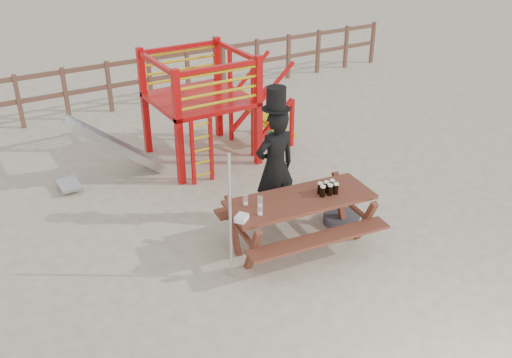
% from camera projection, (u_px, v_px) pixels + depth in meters
% --- Properties ---
extents(ground, '(60.00, 60.00, 0.00)m').
position_uv_depth(ground, '(299.00, 249.00, 8.38)').
color(ground, '#C4B598').
rests_on(ground, ground).
extents(back_fence, '(15.09, 0.09, 1.20)m').
position_uv_depth(back_fence, '(129.00, 78.00, 13.37)').
color(back_fence, brown).
rests_on(back_fence, ground).
extents(playground_fort, '(4.71, 1.84, 2.10)m').
position_uv_depth(playground_fort, '(197.00, 106.00, 10.67)').
color(playground_fort, '#B60C0C').
rests_on(playground_fort, ground).
extents(picnic_table, '(2.27, 1.69, 0.82)m').
position_uv_depth(picnic_table, '(300.00, 216.00, 8.22)').
color(picnic_table, brown).
rests_on(picnic_table, ground).
extents(man_with_hat, '(0.69, 0.46, 2.21)m').
position_uv_depth(man_with_hat, '(275.00, 164.00, 8.67)').
color(man_with_hat, black).
rests_on(man_with_hat, ground).
extents(metal_pole, '(0.04, 0.04, 1.86)m').
position_uv_depth(metal_pole, '(230.00, 219.00, 7.37)').
color(metal_pole, '#B2B2B7').
rests_on(metal_pole, ground).
extents(parasol_base, '(0.58, 0.58, 0.24)m').
position_uv_depth(parasol_base, '(341.00, 219.00, 9.02)').
color(parasol_base, '#353439').
rests_on(parasol_base, ground).
extents(paper_bag, '(0.23, 0.22, 0.08)m').
position_uv_depth(paper_bag, '(242.00, 218.00, 7.52)').
color(paper_bag, white).
rests_on(paper_bag, picnic_table).
extents(stout_pints, '(0.30, 0.20, 0.17)m').
position_uv_depth(stout_pints, '(328.00, 188.00, 8.16)').
color(stout_pints, black).
rests_on(stout_pints, picnic_table).
extents(empty_glasses, '(0.22, 0.41, 0.15)m').
position_uv_depth(empty_glasses, '(255.00, 204.00, 7.79)').
color(empty_glasses, silver).
rests_on(empty_glasses, picnic_table).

